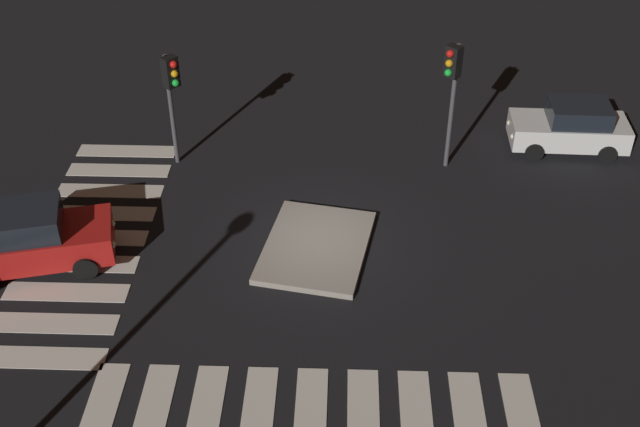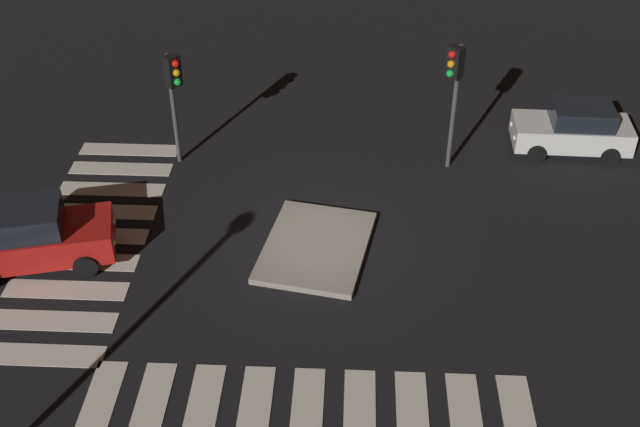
{
  "view_description": "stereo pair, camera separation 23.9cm",
  "coord_description": "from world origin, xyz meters",
  "px_view_note": "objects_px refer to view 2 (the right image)",
  "views": [
    {
      "loc": [
        17.53,
        0.59,
        13.85
      ],
      "look_at": [
        0.0,
        0.0,
        1.0
      ],
      "focal_mm": 45.0,
      "sensor_mm": 36.0,
      "label": 1
    },
    {
      "loc": [
        17.52,
        0.83,
        13.85
      ],
      "look_at": [
        0.0,
        0.0,
        1.0
      ],
      "focal_mm": 45.0,
      "sensor_mm": 36.0,
      "label": 2
    }
  ],
  "objects_px": {
    "car_white": "(574,129)",
    "car_red": "(32,236)",
    "traffic_light_south": "(173,83)",
    "traffic_island": "(316,247)",
    "traffic_light_west": "(454,78)"
  },
  "relations": [
    {
      "from": "traffic_light_west",
      "to": "traffic_light_south",
      "type": "relative_size",
      "value": 1.12
    },
    {
      "from": "car_white",
      "to": "traffic_light_south",
      "type": "xyz_separation_m",
      "value": [
        1.33,
        -12.54,
        2.0
      ]
    },
    {
      "from": "traffic_light_south",
      "to": "car_white",
      "type": "bearing_deg",
      "value": 46.69
    },
    {
      "from": "traffic_island",
      "to": "traffic_light_south",
      "type": "xyz_separation_m",
      "value": [
        -4.26,
        -4.5,
        2.72
      ]
    },
    {
      "from": "car_red",
      "to": "traffic_light_south",
      "type": "distance_m",
      "value": 6.24
    },
    {
      "from": "car_white",
      "to": "traffic_light_south",
      "type": "distance_m",
      "value": 12.77
    },
    {
      "from": "traffic_island",
      "to": "car_red",
      "type": "bearing_deg",
      "value": -83.32
    },
    {
      "from": "car_red",
      "to": "traffic_island",
      "type": "bearing_deg",
      "value": -7.52
    },
    {
      "from": "traffic_island",
      "to": "car_red",
      "type": "height_order",
      "value": "car_red"
    },
    {
      "from": "car_red",
      "to": "traffic_light_west",
      "type": "height_order",
      "value": "traffic_light_west"
    },
    {
      "from": "car_white",
      "to": "car_red",
      "type": "relative_size",
      "value": 0.88
    },
    {
      "from": "car_red",
      "to": "traffic_light_south",
      "type": "bearing_deg",
      "value": 45.75
    },
    {
      "from": "traffic_light_west",
      "to": "traffic_island",
      "type": "bearing_deg",
      "value": 1.44
    },
    {
      "from": "car_white",
      "to": "traffic_light_west",
      "type": "relative_size",
      "value": 0.92
    },
    {
      "from": "traffic_light_west",
      "to": "car_white",
      "type": "bearing_deg",
      "value": 150.07
    }
  ]
}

